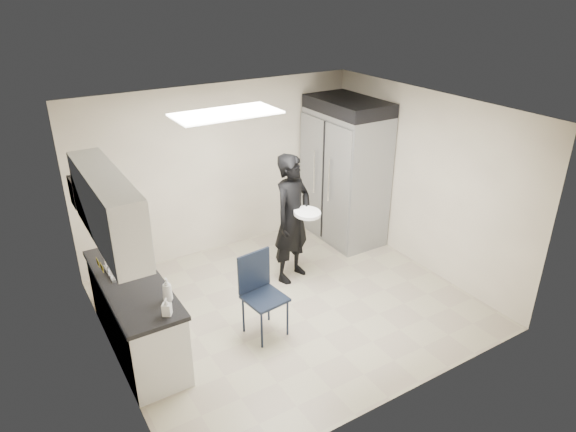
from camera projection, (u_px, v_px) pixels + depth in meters
floor at (290, 304)px, 6.85m from camera, size 4.50×4.50×0.00m
ceiling at (290, 111)px, 5.75m from camera, size 4.50×4.50×0.00m
back_wall at (221, 169)px, 7.84m from camera, size 4.50×0.00×4.50m
left_wall at (102, 265)px, 5.23m from camera, size 0.00×4.00×4.00m
right_wall at (423, 182)px, 7.36m from camera, size 0.00×4.00×4.00m
ceiling_panel at (226, 113)px, 5.78m from camera, size 1.20×0.60×0.02m
lower_counter at (136, 316)px, 5.89m from camera, size 0.60×1.90×0.86m
countertop at (131, 282)px, 5.70m from camera, size 0.64×1.95×0.05m
sink at (127, 273)px, 5.91m from camera, size 0.42×0.40×0.14m
faucet at (107, 266)px, 5.75m from camera, size 0.02×0.02×0.24m
upper_cabinets at (107, 208)px, 5.25m from camera, size 0.35×1.80×0.75m
towel_dispenser at (81, 191)px, 6.19m from camera, size 0.22×0.30×0.35m
notice_sticker_left at (102, 267)px, 5.34m from camera, size 0.00×0.12×0.07m
notice_sticker_right at (98, 262)px, 5.52m from camera, size 0.00×0.12×0.07m
commercial_fridge at (345, 177)px, 8.25m from camera, size 0.80×1.35×2.10m
fridge_compressor at (348, 106)px, 7.77m from camera, size 0.80×1.35×0.20m
folding_chair at (265, 298)px, 6.09m from camera, size 0.50×0.50×1.01m
man_tuxedo at (292, 219)px, 7.10m from camera, size 0.80×0.67×1.86m
bucket_lid at (307, 213)px, 6.90m from camera, size 0.48×0.48×0.05m
soap_bottle_a at (167, 289)px, 5.29m from camera, size 0.11×0.11×0.27m
soap_bottle_b at (167, 307)px, 5.07m from camera, size 0.12×0.12×0.19m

